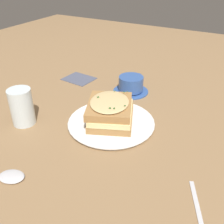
% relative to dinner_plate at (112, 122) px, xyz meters
% --- Properties ---
extents(ground_plane, '(2.40, 2.40, 0.00)m').
position_rel_dinner_plate_xyz_m(ground_plane, '(-0.03, 0.00, -0.01)').
color(ground_plane, olive).
extents(dinner_plate, '(0.25, 0.25, 0.01)m').
position_rel_dinner_plate_xyz_m(dinner_plate, '(0.00, 0.00, 0.00)').
color(dinner_plate, white).
rests_on(dinner_plate, ground_plane).
extents(sandwich, '(0.17, 0.18, 0.07)m').
position_rel_dinner_plate_xyz_m(sandwich, '(0.00, -0.00, 0.04)').
color(sandwich, '#A37542').
rests_on(sandwich, dinner_plate).
extents(teacup_with_saucer, '(0.12, 0.13, 0.06)m').
position_rel_dinner_plate_xyz_m(teacup_with_saucer, '(0.04, -0.21, 0.02)').
color(teacup_with_saucer, '#33569E').
rests_on(teacup_with_saucer, ground_plane).
extents(water_glass, '(0.07, 0.07, 0.11)m').
position_rel_dinner_plate_xyz_m(water_glass, '(0.23, 0.12, 0.05)').
color(water_glass, silver).
rests_on(water_glass, ground_plane).
extents(spoon, '(0.17, 0.07, 0.01)m').
position_rel_dinner_plate_xyz_m(spoon, '(0.10, 0.30, -0.00)').
color(spoon, silver).
rests_on(spoon, ground_plane).
extents(napkin, '(0.12, 0.10, 0.00)m').
position_rel_dinner_plate_xyz_m(napkin, '(0.27, -0.21, -0.01)').
color(napkin, '#4C5166').
rests_on(napkin, ground_plane).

